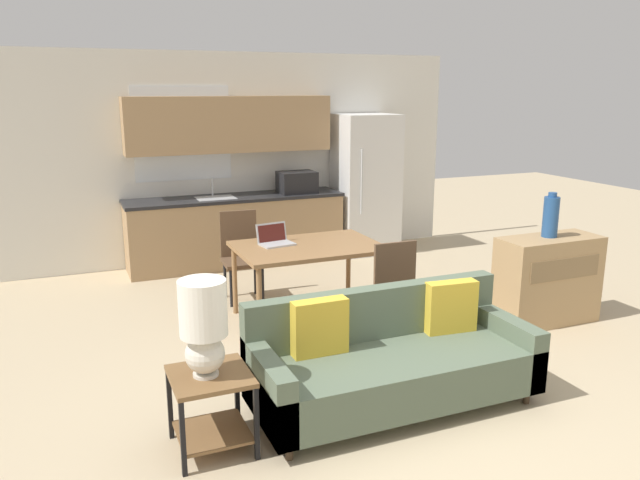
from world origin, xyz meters
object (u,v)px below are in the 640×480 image
Objects in this scene: credenza at (547,280)px; vase at (551,216)px; side_table at (211,398)px; couch at (390,360)px; refrigerator at (366,184)px; dining_table at (308,252)px; table_lamp at (204,324)px; dining_chair_near_right at (388,287)px; dining_chair_far_left at (241,252)px; laptop at (275,239)px.

vase reaches higher than credenza.
side_table is 3.74m from vase.
refrigerator is at bearing 65.65° from couch.
dining_table is at bearing 155.52° from vase.
table_lamp is at bearing -127.72° from refrigerator.
couch is at bearing 4.47° from table_lamp.
side_table is 2.18m from dining_chair_near_right.
dining_chair_near_right is (0.54, 1.01, 0.19)m from couch.
dining_chair_far_left is at bearing 70.57° from side_table.
dining_table is (-1.71, -2.16, -0.26)m from refrigerator.
couch is 4.76× the size of vase.
dining_table is at bearing -128.46° from refrigerator.
laptop reaches higher than credenza.
credenza is 1.06× the size of dining_chair_near_right.
vase is at bearing 21.48° from couch.
vase is (3.57, 0.97, 0.20)m from table_lamp.
credenza is 0.63m from vase.
dining_table is 2.43m from table_lamp.
dining_table is at bearing 53.13° from table_lamp.
vase is at bearing 15.28° from table_lamp.
credenza is 2.87× the size of laptop.
credenza is (3.54, 0.94, 0.08)m from side_table.
table_lamp is at bearing -175.53° from couch.
table_lamp is at bearing -165.00° from side_table.
couch is at bearing -158.52° from vase.
vase is (2.11, -0.96, 0.37)m from dining_table.
credenza is at bearing -32.31° from dining_chair_far_left.
couch is at bearing -79.11° from dining_chair_far_left.
dining_chair_far_left is at bearing -61.02° from dining_chair_near_right.
refrigerator is 3.69× the size of side_table.
refrigerator reaches higher than dining_chair_near_right.
vase is (0.40, -3.12, 0.10)m from refrigerator.
refrigerator is 3.21m from credenza.
couch is 2.14× the size of dining_chair_far_left.
vase is (3.54, 0.97, 0.71)m from side_table.
dining_table is at bearing 155.01° from credenza.
couch is at bearing -92.87° from dining_table.
refrigerator reaches higher than side_table.
side_table is (-1.33, -0.10, 0.02)m from couch.
refrigerator is 4.42m from couch.
refrigerator is 3.15m from vase.
side_table is at bearing -165.10° from credenza.
credenza is at bearing 175.50° from dining_chair_near_right.
credenza is at bearing -34.24° from laptop.
credenza is 2.69m from laptop.
table_lamp reaches higher than dining_table.
dining_table is 3.94× the size of laptop.
dining_chair_near_right is at bearing -58.70° from dining_chair_far_left.
dining_chair_near_right is at bearing 62.00° from couch.
dining_chair_near_right is (0.89, -1.68, 0.00)m from dining_chair_far_left.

